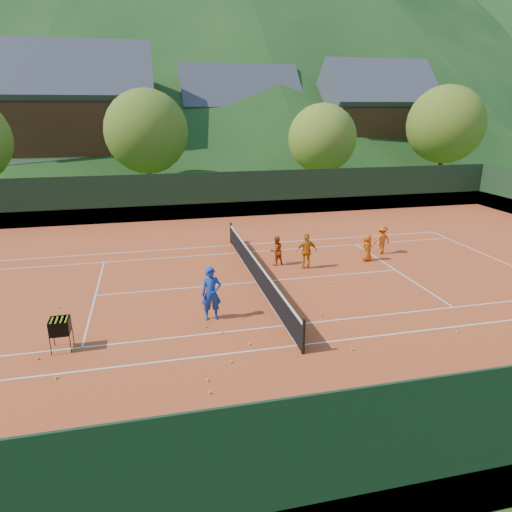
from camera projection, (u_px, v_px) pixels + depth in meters
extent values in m
plane|color=#315119|center=(256.00, 282.00, 19.00)|extent=(400.00, 400.00, 0.00)
cube|color=#BF471F|center=(256.00, 282.00, 18.99)|extent=(40.00, 24.00, 0.02)
imported|color=#193BA5|center=(211.00, 294.00, 15.38)|extent=(0.69, 0.47, 1.87)
imported|color=#CC4E12|center=(276.00, 251.00, 20.89)|extent=(0.80, 0.71, 1.36)
imported|color=orange|center=(307.00, 251.00, 20.39)|extent=(0.98, 0.48, 1.61)
imported|color=#CB5812|center=(367.00, 248.00, 21.45)|extent=(0.71, 0.56, 1.28)
imported|color=#D65913|center=(382.00, 240.00, 22.49)|extent=(0.99, 0.65, 1.44)
sphere|color=yellow|center=(208.00, 380.00, 12.09)|extent=(0.07, 0.07, 0.07)
sphere|color=yellow|center=(38.00, 358.00, 13.13)|extent=(0.07, 0.07, 0.07)
sphere|color=yellow|center=(210.00, 392.00, 11.55)|extent=(0.07, 0.07, 0.07)
sphere|color=yellow|center=(58.00, 307.00, 16.52)|extent=(0.07, 0.07, 0.07)
sphere|color=yellow|center=(222.00, 332.00, 14.65)|extent=(0.07, 0.07, 0.07)
sphere|color=yellow|center=(231.00, 362.00, 12.95)|extent=(0.07, 0.07, 0.07)
sphere|color=yellow|center=(66.00, 334.00, 14.56)|extent=(0.07, 0.07, 0.07)
sphere|color=yellow|center=(33.00, 467.00, 9.15)|extent=(0.07, 0.07, 0.07)
sphere|color=yellow|center=(331.00, 283.00, 18.79)|extent=(0.07, 0.07, 0.07)
sphere|color=yellow|center=(457.00, 332.00, 14.69)|extent=(0.07, 0.07, 0.07)
sphere|color=yellow|center=(205.00, 327.00, 15.03)|extent=(0.07, 0.07, 0.07)
sphere|color=yellow|center=(302.00, 343.00, 14.00)|extent=(0.07, 0.07, 0.07)
sphere|color=yellow|center=(56.00, 378.00, 12.18)|extent=(0.07, 0.07, 0.07)
sphere|color=yellow|center=(216.00, 308.00, 16.45)|extent=(0.07, 0.07, 0.07)
sphere|color=yellow|center=(352.00, 349.00, 13.61)|extent=(0.07, 0.07, 0.07)
sphere|color=yellow|center=(101.00, 433.00, 10.12)|extent=(0.07, 0.07, 0.07)
sphere|color=yellow|center=(249.00, 344.00, 13.93)|extent=(0.07, 0.07, 0.07)
sphere|color=yellow|center=(321.00, 314.00, 15.96)|extent=(0.07, 0.07, 0.07)
cube|color=white|center=(501.00, 261.00, 21.57)|extent=(0.06, 10.97, 0.00)
cube|color=white|center=(298.00, 345.00, 13.91)|extent=(23.77, 0.06, 0.00)
cube|color=white|center=(233.00, 245.00, 24.07)|extent=(23.77, 0.06, 0.00)
cube|color=white|center=(285.00, 326.00, 15.18)|extent=(23.77, 0.06, 0.00)
cube|color=silver|center=(238.00, 253.00, 22.80)|extent=(23.77, 0.06, 0.00)
cube|color=white|center=(95.00, 296.00, 17.60)|extent=(0.06, 8.23, 0.00)
cube|color=white|center=(396.00, 270.00, 20.38)|extent=(0.06, 8.23, 0.00)
cube|color=white|center=(256.00, 282.00, 18.99)|extent=(12.80, 0.06, 0.00)
cube|color=silver|center=(256.00, 282.00, 18.99)|extent=(0.06, 10.97, 0.00)
cube|color=black|center=(256.00, 272.00, 18.85)|extent=(0.03, 11.97, 0.90)
cube|color=white|center=(256.00, 261.00, 18.71)|extent=(0.05, 11.97, 0.06)
cylinder|color=black|center=(303.00, 337.00, 13.28)|extent=(0.10, 0.10, 1.10)
cylinder|color=black|center=(231.00, 233.00, 24.36)|extent=(0.10, 0.10, 1.10)
cube|color=black|center=(214.00, 195.00, 29.64)|extent=(40.00, 0.05, 3.00)
cube|color=#195728|center=(215.00, 210.00, 29.95)|extent=(40.40, 0.05, 1.00)
cube|color=black|center=(425.00, 457.00, 7.42)|extent=(40.00, 0.05, 3.00)
cube|color=#1A5E2A|center=(418.00, 505.00, 7.72)|extent=(40.40, 0.05, 1.00)
cylinder|color=black|center=(50.00, 347.00, 13.28)|extent=(0.02, 0.02, 0.55)
cylinder|color=black|center=(70.00, 345.00, 13.40)|extent=(0.02, 0.02, 0.55)
cylinder|color=black|center=(54.00, 338.00, 13.79)|extent=(0.02, 0.02, 0.55)
cylinder|color=black|center=(73.00, 336.00, 13.91)|extent=(0.02, 0.02, 0.55)
cube|color=black|center=(61.00, 333.00, 13.51)|extent=(0.55, 0.55, 0.02)
cube|color=black|center=(58.00, 330.00, 13.19)|extent=(0.55, 0.02, 0.45)
cube|color=black|center=(61.00, 322.00, 13.70)|extent=(0.55, 0.02, 0.45)
cube|color=black|center=(50.00, 327.00, 13.38)|extent=(0.02, 0.55, 0.45)
cube|color=black|center=(70.00, 325.00, 13.50)|extent=(0.02, 0.55, 0.45)
sphere|color=#CCE526|center=(50.00, 324.00, 13.15)|extent=(0.07, 0.07, 0.07)
sphere|color=#CCE526|center=(51.00, 322.00, 13.28)|extent=(0.07, 0.07, 0.07)
sphere|color=#CCE526|center=(52.00, 320.00, 13.40)|extent=(0.07, 0.07, 0.07)
sphere|color=#CCE526|center=(53.00, 318.00, 13.53)|extent=(0.07, 0.07, 0.07)
sphere|color=#CCE526|center=(55.00, 324.00, 13.18)|extent=(0.07, 0.07, 0.07)
sphere|color=#CCE526|center=(56.00, 322.00, 13.31)|extent=(0.07, 0.07, 0.07)
sphere|color=#CCE526|center=(57.00, 320.00, 13.43)|extent=(0.07, 0.07, 0.07)
sphere|color=#CCE526|center=(58.00, 318.00, 13.56)|extent=(0.07, 0.07, 0.07)
sphere|color=#CCE526|center=(60.00, 323.00, 13.21)|extent=(0.07, 0.07, 0.07)
sphere|color=#CCE526|center=(61.00, 321.00, 13.34)|extent=(0.07, 0.07, 0.07)
sphere|color=#CCE526|center=(62.00, 319.00, 13.46)|extent=(0.07, 0.07, 0.07)
sphere|color=#CCE526|center=(63.00, 317.00, 13.59)|extent=(0.07, 0.07, 0.07)
sphere|color=#CCE526|center=(65.00, 323.00, 13.24)|extent=(0.07, 0.07, 0.07)
sphere|color=#CCE526|center=(66.00, 321.00, 13.37)|extent=(0.07, 0.07, 0.07)
sphere|color=#CCE526|center=(67.00, 319.00, 13.49)|extent=(0.07, 0.07, 0.07)
sphere|color=#CCE526|center=(67.00, 317.00, 13.62)|extent=(0.07, 0.07, 0.07)
cube|color=beige|center=(85.00, 167.00, 44.16)|extent=(12.00, 9.00, 2.88)
cube|color=#3A1D10|center=(81.00, 128.00, 43.02)|extent=(12.24, 9.18, 4.48)
cube|color=#3E3E46|center=(77.00, 96.00, 42.15)|extent=(13.80, 9.93, 9.93)
cube|color=beige|center=(239.00, 161.00, 51.39)|extent=(11.00, 8.00, 2.52)
cube|color=#361C0E|center=(239.00, 131.00, 50.40)|extent=(11.22, 8.16, 3.92)
cube|color=#3C3C43|center=(239.00, 107.00, 49.60)|extent=(12.65, 8.82, 8.82)
cube|color=beige|center=(370.00, 161.00, 50.69)|extent=(10.00, 8.00, 2.70)
cube|color=#351E0E|center=(372.00, 129.00, 49.63)|extent=(10.20, 8.16, 4.20)
cube|color=#414149|center=(374.00, 102.00, 48.79)|extent=(11.50, 8.82, 8.82)
cylinder|color=#3C2618|center=(150.00, 181.00, 36.20)|extent=(0.36, 0.36, 2.88)
sphere|color=#426D1D|center=(146.00, 132.00, 35.04)|extent=(6.40, 6.40, 6.40)
cylinder|color=#3D2918|center=(320.00, 179.00, 38.37)|extent=(0.36, 0.36, 2.52)
sphere|color=#507920|center=(322.00, 138.00, 37.35)|extent=(5.60, 5.60, 5.60)
cylinder|color=#402819|center=(440.00, 170.00, 41.81)|extent=(0.36, 0.36, 3.06)
sphere|color=#496E1D|center=(445.00, 125.00, 40.58)|extent=(6.80, 6.80, 6.80)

